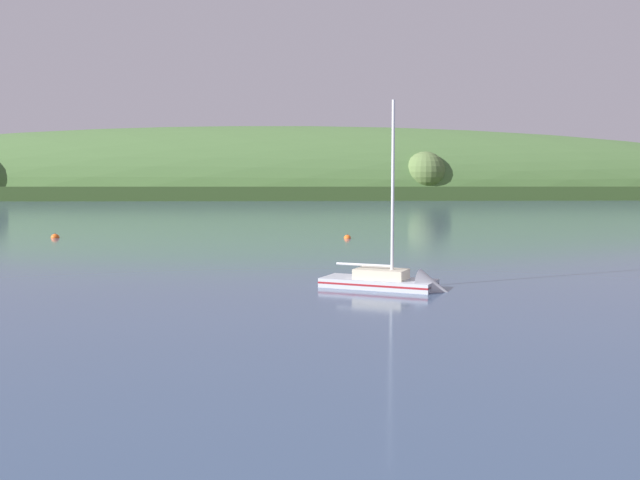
% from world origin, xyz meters
% --- Properties ---
extents(far_shoreline_hill, '(526.09, 126.72, 51.38)m').
position_xyz_m(far_shoreline_hill, '(13.08, 246.58, 0.20)').
color(far_shoreline_hill, '#314A21').
rests_on(far_shoreline_hill, ground).
extents(sailboat_near_mooring, '(6.08, 4.90, 9.63)m').
position_xyz_m(sailboat_near_mooring, '(-2.81, 33.84, 0.11)').
color(sailboat_near_mooring, '#ADB2BC').
rests_on(sailboat_near_mooring, ground).
extents(mooring_buoy_midchannel, '(0.64, 0.64, 0.72)m').
position_xyz_m(mooring_buoy_midchannel, '(0.74, 63.07, 0.00)').
color(mooring_buoy_midchannel, '#EA5B19').
rests_on(mooring_buoy_midchannel, ground).
extents(mooring_buoy_off_fishing_boat, '(0.74, 0.74, 0.82)m').
position_xyz_m(mooring_buoy_off_fishing_boat, '(-25.29, 67.60, 0.00)').
color(mooring_buoy_off_fishing_boat, '#EA5B19').
rests_on(mooring_buoy_off_fishing_boat, ground).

